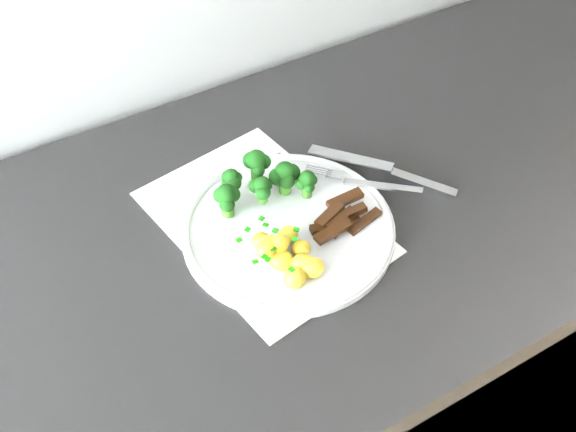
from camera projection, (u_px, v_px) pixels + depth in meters
name	position (u px, v px, depth m)	size (l,w,h in m)	color
counter	(339.00, 368.00, 1.29)	(2.47, 0.62, 0.93)	black
recipe_paper	(263.00, 221.00, 0.92)	(0.27, 0.34, 0.00)	silver
plate	(288.00, 228.00, 0.90)	(0.28, 0.28, 0.02)	white
broccoli	(262.00, 180.00, 0.91)	(0.14, 0.09, 0.06)	#31651A
potatoes	(286.00, 255.00, 0.85)	(0.08, 0.10, 0.04)	gold
beef_strips	(341.00, 219.00, 0.90)	(0.10, 0.06, 0.02)	black
fork	(366.00, 182.00, 0.94)	(0.12, 0.13, 0.01)	silver
knife	(400.00, 176.00, 0.97)	(0.14, 0.19, 0.02)	silver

